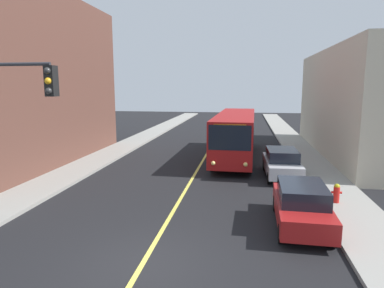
% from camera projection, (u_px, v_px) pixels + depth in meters
% --- Properties ---
extents(ground_plane, '(120.00, 120.00, 0.00)m').
position_uv_depth(ground_plane, '(142.00, 264.00, 9.96)').
color(ground_plane, black).
extents(sidewalk_left, '(2.50, 90.00, 0.15)m').
position_uv_depth(sidewalk_left, '(76.00, 170.00, 20.79)').
color(sidewalk_left, gray).
rests_on(sidewalk_left, ground).
extents(sidewalk_right, '(2.50, 90.00, 0.15)m').
position_uv_depth(sidewalk_right, '(325.00, 180.00, 18.58)').
color(sidewalk_right, gray).
rests_on(sidewalk_right, ground).
extents(lane_stripe_center, '(0.16, 60.00, 0.01)m').
position_uv_depth(lane_stripe_center, '(204.00, 159.00, 24.57)').
color(lane_stripe_center, '#D8CC4C').
rests_on(lane_stripe_center, ground).
extents(city_bus, '(2.86, 12.21, 3.20)m').
position_uv_depth(city_bus, '(236.00, 133.00, 24.58)').
color(city_bus, maroon).
rests_on(city_bus, ground).
extents(parked_car_red, '(1.91, 4.44, 1.62)m').
position_uv_depth(parked_car_red, '(302.00, 205.00, 12.52)').
color(parked_car_red, maroon).
rests_on(parked_car_red, ground).
extents(parked_car_silver, '(1.93, 4.45, 1.62)m').
position_uv_depth(parked_car_silver, '(282.00, 163.00, 19.43)').
color(parked_car_silver, '#B7B7BC').
rests_on(parked_car_silver, ground).
extents(traffic_signal_left_corner, '(3.75, 0.48, 6.00)m').
position_uv_depth(traffic_signal_left_corner, '(0.00, 111.00, 11.63)').
color(traffic_signal_left_corner, '#2D2D33').
rests_on(traffic_signal_left_corner, sidewalk_left).
extents(fire_hydrant, '(0.44, 0.26, 0.84)m').
position_uv_depth(fire_hydrant, '(337.00, 193.00, 14.77)').
color(fire_hydrant, red).
rests_on(fire_hydrant, sidewalk_right).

